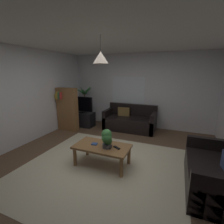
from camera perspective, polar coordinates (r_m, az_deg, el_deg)
The scene contains 18 objects.
floor at distance 3.61m, azimuth -1.90°, elevation -17.68°, with size 4.83×5.44×0.02m, color brown.
rug at distance 3.45m, azimuth -3.34°, elevation -19.06°, with size 3.14×2.99×0.01m, color beige.
wall_back at distance 5.73m, azimuth 9.42°, elevation 7.30°, with size 4.95×0.06×2.51m, color silver.
wall_left at distance 4.70m, azimuth -30.44°, elevation 4.29°, with size 0.06×5.44×2.51m, color silver.
ceiling at distance 3.16m, azimuth -2.30°, elevation 25.62°, with size 4.83×5.44×0.02m, color white.
window_pane at distance 5.81m, azimuth 5.62°, elevation 6.55°, with size 1.17×0.01×1.17m, color white.
couch_under_window at distance 5.50m, azimuth 6.26°, elevation -3.29°, with size 1.67×0.80×0.82m.
couch_right_side at distance 3.24m, azimuth 32.76°, elevation -17.98°, with size 0.80×1.42×0.82m.
coffee_table at distance 3.40m, azimuth -3.50°, elevation -12.71°, with size 1.12×0.61×0.42m.
book_on_table_0 at distance 3.43m, azimuth -6.16°, elevation -11.07°, with size 0.12×0.10×0.02m, color #2D4C8C.
remote_on_table_0 at distance 3.28m, azimuth -0.62°, elevation -12.18°, with size 0.05×0.16×0.02m, color black.
remote_on_table_1 at distance 3.26m, azimuth 1.68°, elevation -12.37°, with size 0.05×0.16×0.02m, color black.
potted_plant_on_table at distance 3.20m, azimuth -1.79°, elevation -9.13°, with size 0.22×0.23×0.38m.
tv_stand at distance 5.94m, azimuth -10.59°, elevation -2.42°, with size 0.90×0.44×0.50m, color black.
tv at distance 5.80m, azimuth -10.93°, elevation 2.66°, with size 0.91×0.16×0.56m.
potted_palm_corner at distance 6.30m, azimuth -9.36°, elevation 1.81°, with size 0.72×0.85×1.47m.
bookshelf_corner at distance 5.51m, azimuth -15.45°, elevation 1.03°, with size 0.70×0.31×1.40m.
pendant_lamp at distance 3.06m, azimuth -4.00°, elevation 18.54°, with size 0.28×0.28×0.49m.
Camera 1 is at (1.28, -2.81, 1.86)m, focal length 26.06 mm.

